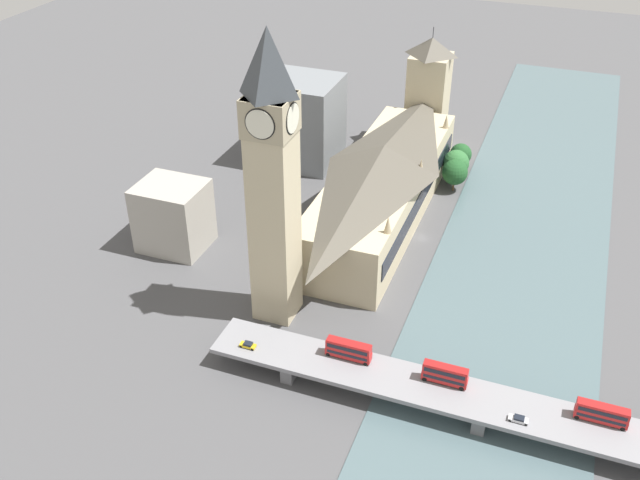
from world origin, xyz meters
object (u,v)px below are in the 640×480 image
Objects in this scene: victoria_tower at (428,93)px; car_northbound_lead at (248,345)px; road_bridge at (483,404)px; double_decker_bus_mid at (445,374)px; car_southbound_mid at (519,419)px; parliament_hall at (383,183)px; double_decker_bus_lead at (602,413)px; double_decker_bus_rear at (349,349)px; clock_tower at (273,176)px.

car_northbound_lead is at bearing 85.82° from victoria_tower.
road_bridge is 10.81m from double_decker_bus_mid.
double_decker_bus_mid is 18.95m from car_southbound_mid.
parliament_hall is 22.81× the size of car_southbound_mid.
victoria_tower reaches higher than double_decker_bus_lead.
car_northbound_lead is (48.21, 4.99, -2.10)m from double_decker_bus_mid.
car_northbound_lead is (10.39, 142.08, -15.15)m from victoria_tower.
double_decker_bus_rear is (23.66, -0.20, -0.14)m from double_decker_bus_mid.
clock_tower is 42.37m from car_northbound_lead.
clock_tower is 92.82m from double_decker_bus_lead.
clock_tower reaches higher than double_decker_bus_rear.
clock_tower is 7.45× the size of double_decker_bus_mid.
victoria_tower reaches higher than car_northbound_lead.
road_bridge is 8.99m from car_southbound_mid.
parliament_hall is 24.55× the size of car_northbound_lead.
road_bridge is at bearing 6.49° from double_decker_bus_lead.
double_decker_bus_rear reaches higher than road_bridge.
victoria_tower is 11.79× the size of car_northbound_lead.
road_bridge is at bearing 175.40° from double_decker_bus_rear.
car_southbound_mid is (-41.52, 6.16, -2.02)m from double_decker_bus_rear.
clock_tower reaches higher than car_northbound_lead.
victoria_tower is at bearing -95.82° from clock_tower.
parliament_hall is at bearing -63.64° from double_decker_bus_mid.
victoria_tower is (-12.21, -119.71, -20.78)m from clock_tower.
double_decker_bus_lead is 34.61m from double_decker_bus_mid.
victoria_tower is (0.05, -60.88, 8.63)m from parliament_hall.
clock_tower reaches higher than road_bridge.
parliament_hall is 66.90m from clock_tower.
double_decker_bus_mid is at bearing 116.36° from parliament_hall.
parliament_hall is at bearing -46.35° from double_decker_bus_lead.
double_decker_bus_mid reaches higher than car_northbound_lead.
victoria_tower is at bearing -71.18° from road_bridge.
parliament_hall is 82.13m from car_northbound_lead.
victoria_tower is 143.26m from car_northbound_lead.
double_decker_bus_mid is at bearing 105.42° from victoria_tower.
double_decker_bus_mid is 2.64× the size of car_northbound_lead.
double_decker_bus_rear is (-14.11, 76.01, -4.57)m from parliament_hall.
double_decker_bus_mid reaches higher than car_southbound_mid.
double_decker_bus_lead reaches higher than road_bridge.
double_decker_bus_mid is at bearing 160.84° from clock_tower.
car_northbound_lead is at bearing 2.47° from road_bridge.
victoria_tower reaches higher than double_decker_bus_mid.
parliament_hall reaches higher than double_decker_bus_lead.
double_decker_bus_rear is at bearing -4.60° from road_bridge.
car_southbound_mid is at bearing 161.02° from clock_tower.
double_decker_bus_rear reaches higher than car_southbound_mid.
clock_tower is 73.46m from road_bridge.
double_decker_bus_rear is at bearing 0.14° from double_decker_bus_lead.
car_southbound_mid is at bearing 111.27° from victoria_tower.
victoria_tower reaches higher than car_southbound_mid.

